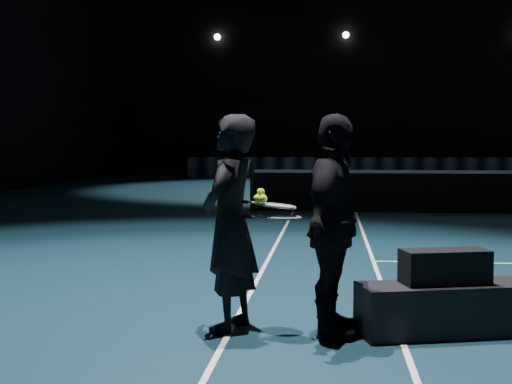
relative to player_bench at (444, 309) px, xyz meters
The scene contains 12 objects.
wall_back 28.57m from the player_bench, 82.34° to the left, with size 30.00×30.00×0.00m, color black.
net_post_left 10.27m from the player_bench, 104.93° to the left, with size 0.10×0.10×1.10m, color black.
sponsor_backdrop 25.69m from the player_bench, 81.59° to the left, with size 22.00×0.15×0.90m, color black.
fixtures_far 28.67m from the player_bench, 82.28° to the left, with size 20.00×0.30×0.30m, color white, non-canonical shape.
player_bench is the anchor object (origin of this frame).
racket_bag 0.35m from the player_bench, ahead, with size 0.69×0.29×0.28m, color black.
bag_signature 0.38m from the player_bench, 90.00° to the right, with size 0.32×0.00×0.09m, color white.
player_a 1.87m from the player_bench, behind, with size 0.65×0.43×1.78m, color black.
player_b 1.13m from the player_bench, behind, with size 1.04×0.43×1.78m, color black.
racket_lower 1.49m from the player_bench, behind, with size 0.68×0.22×0.03m, color black, non-canonical shape.
racket_upper 1.57m from the player_bench, behind, with size 0.68×0.22×0.03m, color black, non-canonical shape.
tennis_balls 1.74m from the player_bench, behind, with size 0.12×0.10×0.12m, color #B8D82D, non-canonical shape.
Camera 1 is at (-4.68, -15.71, 1.55)m, focal length 50.00 mm.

